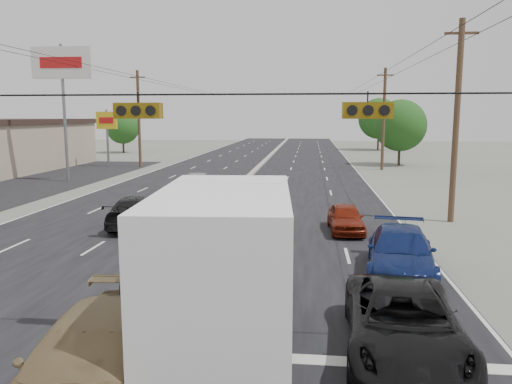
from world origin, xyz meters
The scene contains 23 objects.
ground centered at (0.00, 0.00, 0.00)m, with size 200.00×200.00×0.00m, color #606356.
road_surface centered at (0.00, 30.00, 0.00)m, with size 20.00×160.00×0.02m, color black.
center_median centered at (0.00, 30.00, 0.10)m, with size 0.50×160.00×0.20m, color gray.
parking_lot centered at (-17.00, 25.00, 0.00)m, with size 10.00×42.00×0.02m, color black.
utility_pole_left_c centered at (-12.50, 40.00, 5.11)m, with size 1.60×0.30×10.00m.
utility_pole_right_b centered at (12.50, 15.00, 5.11)m, with size 1.60×0.30×10.00m.
utility_pole_right_c centered at (12.50, 40.00, 5.11)m, with size 1.60×0.30×10.00m.
traffic_signals centered at (1.40, 0.00, 5.49)m, with size 25.00×0.30×0.54m.
pole_sign_billboard centered at (-14.50, 28.00, 8.87)m, with size 5.00×0.25×11.00m.
pole_sign_far centered at (-16.00, 40.00, 4.41)m, with size 2.20×0.25×6.00m.
tree_left_far centered at (-22.00, 60.00, 3.72)m, with size 4.80×4.80×6.12m.
tree_right_mid centered at (15.00, 45.00, 4.34)m, with size 5.60×5.60×7.14m.
tree_right_far centered at (16.00, 70.00, 4.96)m, with size 6.40×6.40×8.16m.
box_truck centered at (3.51, -0.25, 1.96)m, with size 3.13×7.69×3.82m.
tan_sedan centered at (1.40, -2.67, 0.82)m, with size 2.31×5.68×1.65m, color olive.
red_sedan centered at (3.00, 4.22, 0.62)m, with size 1.31×3.77×1.24m, color #B20E0A.
black_suv centered at (7.45, -0.03, 0.76)m, with size 2.51×5.44×1.51m, color black.
queue_car_a centered at (2.17, 11.05, 0.65)m, with size 1.54×3.82×1.30m, color black.
queue_car_b centered at (3.50, 7.78, 0.74)m, with size 1.57×4.50×1.48m, color silver.
queue_car_d centered at (8.40, 5.86, 0.78)m, with size 2.17×5.34×1.55m, color navy.
queue_car_e centered at (7.00, 12.10, 0.65)m, with size 1.53×3.80×1.30m, color maroon.
oncoming_near centered at (-2.99, 12.19, 0.75)m, with size 2.09×5.15×1.49m, color black.
oncoming_far centered at (-2.55, 23.43, 0.69)m, with size 2.30×4.98×1.38m, color #A3A5AA.
Camera 1 is at (5.31, -10.86, 5.33)m, focal length 35.00 mm.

